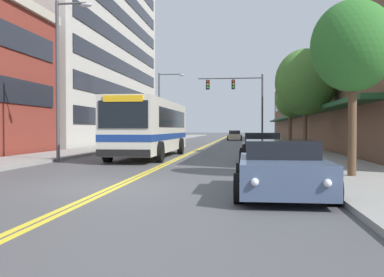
# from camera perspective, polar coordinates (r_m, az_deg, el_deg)

# --- Properties ---
(ground_plane) EXTENTS (240.00, 240.00, 0.00)m
(ground_plane) POSITION_cam_1_polar(r_m,az_deg,el_deg) (48.44, 2.85, -0.55)
(ground_plane) COLOR #4C4C4F
(sidewalk_left) EXTENTS (3.43, 106.00, 0.14)m
(sidewalk_left) POSITION_cam_1_polar(r_m,az_deg,el_deg) (49.49, -5.51, -0.44)
(sidewalk_left) COLOR gray
(sidewalk_left) RESTS_ON ground_plane
(sidewalk_right) EXTENTS (3.43, 106.00, 0.14)m
(sidewalk_right) POSITION_cam_1_polar(r_m,az_deg,el_deg) (48.46, 11.39, -0.49)
(sidewalk_right) COLOR gray
(sidewalk_right) RESTS_ON ground_plane
(centre_line) EXTENTS (0.34, 106.00, 0.01)m
(centre_line) POSITION_cam_1_polar(r_m,az_deg,el_deg) (48.44, 2.85, -0.55)
(centre_line) COLOR yellow
(centre_line) RESTS_ON ground_plane
(office_tower_left) EXTENTS (12.08, 30.79, 23.95)m
(office_tower_left) POSITION_cam_1_polar(r_m,az_deg,el_deg) (49.50, -15.76, 13.39)
(office_tower_left) COLOR #BCB7AD
(office_tower_left) RESTS_ON ground_plane
(storefront_row_right) EXTENTS (9.10, 68.00, 8.51)m
(storefront_row_right) POSITION_cam_1_polar(r_m,az_deg,el_deg) (49.32, 18.34, 4.36)
(storefront_row_right) COLOR brown
(storefront_row_right) RESTS_ON ground_plane
(city_bus) EXTENTS (2.81, 10.85, 3.08)m
(city_bus) POSITION_cam_1_polar(r_m,az_deg,el_deg) (23.99, -5.52, 1.69)
(city_bus) COLOR silver
(city_bus) RESTS_ON ground_plane
(car_dark_grey_parked_left_near) EXTENTS (2.01, 4.90, 1.44)m
(car_dark_grey_parked_left_near) POSITION_cam_1_polar(r_m,az_deg,el_deg) (43.78, -3.27, 0.13)
(car_dark_grey_parked_left_near) COLOR #38383D
(car_dark_grey_parked_left_near) RESTS_ON ground_plane
(car_charcoal_parked_left_mid) EXTENTS (2.19, 4.52, 1.19)m
(car_charcoal_parked_left_mid) POSITION_cam_1_polar(r_m,az_deg,el_deg) (37.57, -5.04, -0.25)
(car_charcoal_parked_left_mid) COLOR #232328
(car_charcoal_parked_left_mid) RESTS_ON ground_plane
(car_slate_blue_parked_right_foreground) EXTENTS (2.20, 4.48, 1.31)m
(car_slate_blue_parked_right_foreground) POSITION_cam_1_polar(r_m,az_deg,el_deg) (10.55, 11.77, -3.98)
(car_slate_blue_parked_right_foreground) COLOR #475675
(car_slate_blue_parked_right_foreground) RESTS_ON ground_plane
(car_black_parked_right_mid) EXTENTS (2.12, 4.25, 1.40)m
(car_black_parked_right_mid) POSITION_cam_1_polar(r_m,az_deg,el_deg) (20.78, 9.29, -1.30)
(car_black_parked_right_mid) COLOR black
(car_black_parked_right_mid) RESTS_ON ground_plane
(car_beige_moving_lead) EXTENTS (1.99, 4.52, 1.33)m
(car_beige_moving_lead) POSITION_cam_1_polar(r_m,az_deg,el_deg) (58.88, 5.71, 0.38)
(car_beige_moving_lead) COLOR #BCAD89
(car_beige_moving_lead) RESTS_ON ground_plane
(traffic_signal_mast) EXTENTS (6.27, 0.38, 6.81)m
(traffic_signal_mast) POSITION_cam_1_polar(r_m,az_deg,el_deg) (41.70, 6.49, 5.81)
(traffic_signal_mast) COLOR #47474C
(traffic_signal_mast) RESTS_ON ground_plane
(street_lamp_left_near) EXTENTS (1.79, 0.28, 7.62)m
(street_lamp_left_near) POSITION_cam_1_polar(r_m,az_deg,el_deg) (21.36, -16.94, 9.08)
(street_lamp_left_near) COLOR #47474C
(street_lamp_left_near) RESTS_ON ground_plane
(street_lamp_left_far) EXTENTS (2.72, 0.28, 7.36)m
(street_lamp_left_far) POSITION_cam_1_polar(r_m,az_deg,el_deg) (44.55, -3.87, 5.02)
(street_lamp_left_far) COLOR #47474C
(street_lamp_left_far) RESTS_ON ground_plane
(street_tree_right_near) EXTENTS (2.56, 2.56, 5.40)m
(street_tree_right_near) POSITION_cam_1_polar(r_m,az_deg,el_deg) (14.31, 20.66, 11.36)
(street_tree_right_near) COLOR brown
(street_tree_right_near) RESTS_ON sidewalk_right
(street_tree_right_mid) EXTENTS (3.79, 3.79, 6.45)m
(street_tree_right_mid) POSITION_cam_1_polar(r_m,az_deg,el_deg) (27.92, 14.88, 7.26)
(street_tree_right_mid) COLOR brown
(street_tree_right_mid) RESTS_ON sidewalk_right
(street_tree_right_far) EXTENTS (2.44, 2.44, 5.11)m
(street_tree_right_far) POSITION_cam_1_polar(r_m,az_deg,el_deg) (36.09, 12.96, 4.93)
(street_tree_right_far) COLOR brown
(street_tree_right_far) RESTS_ON sidewalk_right
(fire_hydrant) EXTENTS (0.30, 0.22, 0.76)m
(fire_hydrant) POSITION_cam_1_polar(r_m,az_deg,el_deg) (23.75, 12.92, -1.31)
(fire_hydrant) COLOR #B7B7BC
(fire_hydrant) RESTS_ON sidewalk_right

